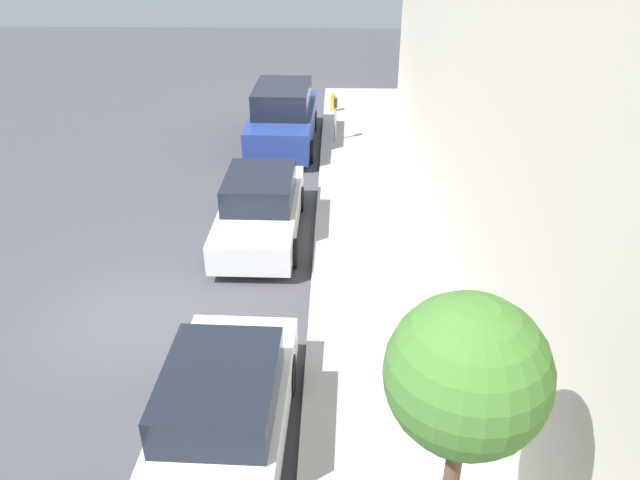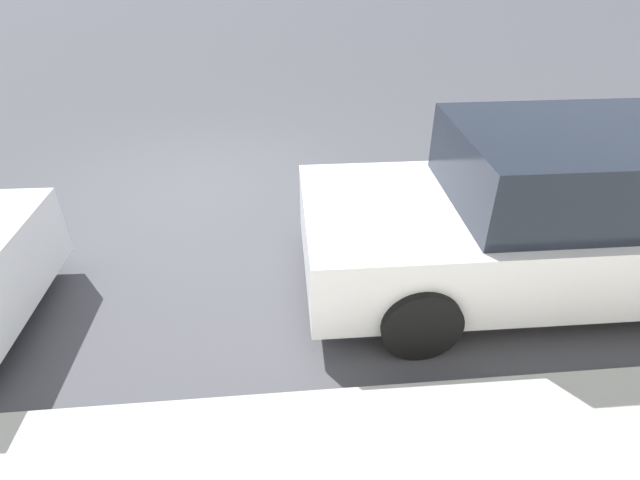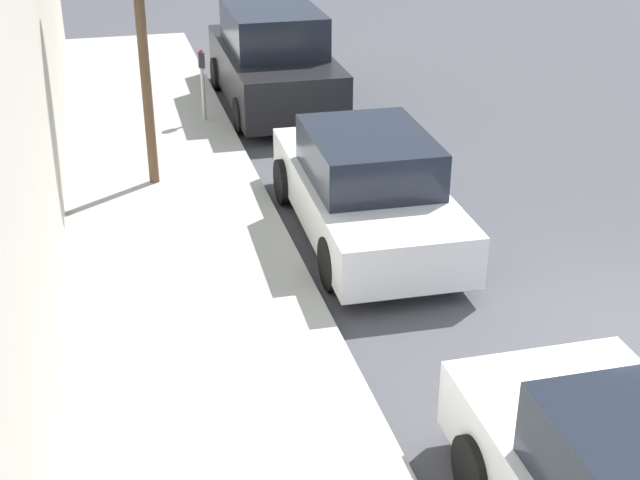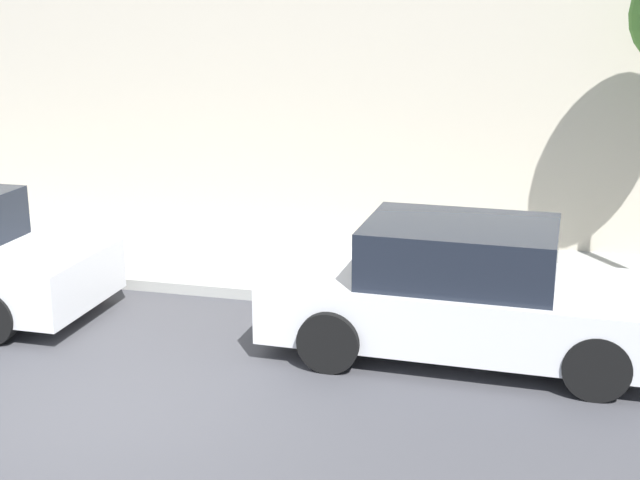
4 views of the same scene
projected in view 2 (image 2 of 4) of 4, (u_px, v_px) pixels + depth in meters
ground_plane at (206, 192)px, 6.51m from camera, size 60.00×60.00×0.00m
parked_sedan_third at (553, 216)px, 4.55m from camera, size 1.92×4.52×1.54m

